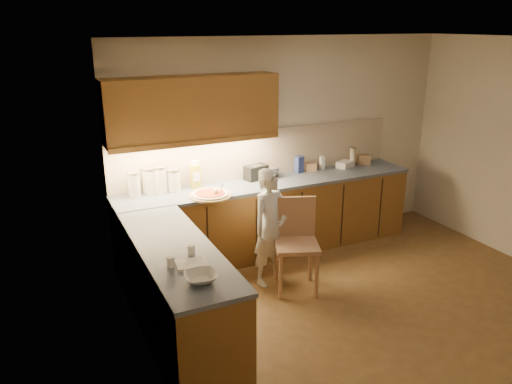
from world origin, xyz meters
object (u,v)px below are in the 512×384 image
(wooden_chair, at_px, (296,238))
(oil_jug, at_px, (195,175))
(pizza_on_board, at_px, (210,195))
(toaster, at_px, (256,172))
(child, at_px, (271,227))

(wooden_chair, height_order, oil_jug, oil_jug)
(pizza_on_board, height_order, oil_jug, oil_jug)
(pizza_on_board, bearing_deg, wooden_chair, -45.80)
(pizza_on_board, height_order, toaster, pizza_on_board)
(pizza_on_board, xyz_separation_m, child, (0.49, -0.51, -0.29))
(wooden_chair, height_order, toaster, toaster)
(pizza_on_board, bearing_deg, child, -45.89)
(pizza_on_board, height_order, wooden_chair, pizza_on_board)
(child, xyz_separation_m, toaster, (0.23, 0.86, 0.36))
(oil_jug, bearing_deg, wooden_chair, -56.06)
(child, distance_m, toaster, 0.96)
(pizza_on_board, bearing_deg, toaster, 26.03)
(child, distance_m, wooden_chair, 0.29)
(pizza_on_board, height_order, child, child)
(toaster, bearing_deg, oil_jug, 166.06)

